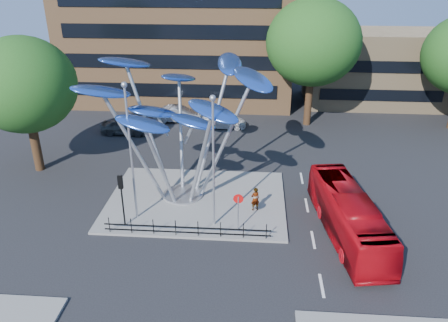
# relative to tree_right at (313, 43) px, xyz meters

# --- Properties ---
(ground) EXTENTS (120.00, 120.00, 0.00)m
(ground) POSITION_rel_tree_right_xyz_m (-8.00, -22.00, -8.04)
(ground) COLOR black
(ground) RESTS_ON ground
(traffic_island) EXTENTS (12.00, 9.00, 0.15)m
(traffic_island) POSITION_rel_tree_right_xyz_m (-9.00, -16.00, -7.96)
(traffic_island) COLOR slate
(traffic_island) RESTS_ON ground
(low_building_near) EXTENTS (15.00, 8.00, 8.00)m
(low_building_near) POSITION_rel_tree_right_xyz_m (8.00, 8.00, -4.04)
(low_building_near) COLOR tan
(low_building_near) RESTS_ON ground
(tree_right) EXTENTS (8.80, 8.80, 12.11)m
(tree_right) POSITION_rel_tree_right_xyz_m (0.00, 0.00, 0.00)
(tree_right) COLOR black
(tree_right) RESTS_ON ground
(tree_left) EXTENTS (7.60, 7.60, 10.32)m
(tree_left) POSITION_rel_tree_right_xyz_m (-22.00, -12.00, -1.24)
(tree_left) COLOR black
(tree_left) RESTS_ON ground
(leaf_sculpture) EXTENTS (12.72, 9.54, 9.51)m
(leaf_sculpture) POSITION_rel_tree_right_xyz_m (-10.07, -15.32, -1.16)
(leaf_sculpture) COLOR #9EA0A5
(leaf_sculpture) RESTS_ON traffic_island
(street_lamp_left) EXTENTS (0.36, 0.36, 8.80)m
(street_lamp_left) POSITION_rel_tree_right_xyz_m (-12.50, -18.50, -2.68)
(street_lamp_left) COLOR #9EA0A5
(street_lamp_left) RESTS_ON traffic_island
(street_lamp_right) EXTENTS (0.36, 0.36, 8.30)m
(street_lamp_right) POSITION_rel_tree_right_xyz_m (-7.50, -19.00, -2.94)
(street_lamp_right) COLOR #9EA0A5
(street_lamp_right) RESTS_ON traffic_island
(traffic_light_island) EXTENTS (0.28, 0.18, 3.42)m
(traffic_light_island) POSITION_rel_tree_right_xyz_m (-13.00, -19.50, -5.42)
(traffic_light_island) COLOR black
(traffic_light_island) RESTS_ON traffic_island
(no_entry_sign_island) EXTENTS (0.60, 0.10, 2.45)m
(no_entry_sign_island) POSITION_rel_tree_right_xyz_m (-6.00, -19.48, -6.22)
(no_entry_sign_island) COLOR #9EA0A5
(no_entry_sign_island) RESTS_ON traffic_island
(pedestrian_railing_front) EXTENTS (10.00, 0.06, 1.00)m
(pedestrian_railing_front) POSITION_rel_tree_right_xyz_m (-9.00, -20.30, -7.48)
(pedestrian_railing_front) COLOR black
(pedestrian_railing_front) RESTS_ON traffic_island
(red_bus) EXTENTS (3.70, 10.08, 2.74)m
(red_bus) POSITION_rel_tree_right_xyz_m (0.50, -19.28, -6.67)
(red_bus) COLOR #AD0810
(red_bus) RESTS_ON ground
(pedestrian) EXTENTS (0.71, 0.61, 1.63)m
(pedestrian) POSITION_rel_tree_right_xyz_m (-5.00, -17.09, -7.07)
(pedestrian) COLOR gray
(pedestrian) RESTS_ON traffic_island
(parked_car_left) EXTENTS (4.48, 1.89, 1.51)m
(parked_car_left) POSITION_rel_tree_right_xyz_m (-17.41, -4.00, -7.28)
(parked_car_left) COLOR #3D4044
(parked_car_left) RESTS_ON ground
(parked_car_mid) EXTENTS (4.92, 1.83, 1.61)m
(parked_car_mid) POSITION_rel_tree_right_xyz_m (-12.91, -0.22, -7.23)
(parked_car_mid) COLOR #9FA1A7
(parked_car_mid) RESTS_ON ground
(parked_car_right) EXTENTS (4.80, 2.12, 1.37)m
(parked_car_right) POSITION_rel_tree_right_xyz_m (-8.41, -1.50, -7.35)
(parked_car_right) COLOR silver
(parked_car_right) RESTS_ON ground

